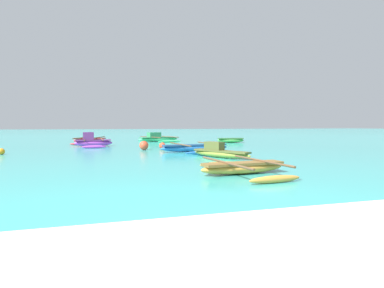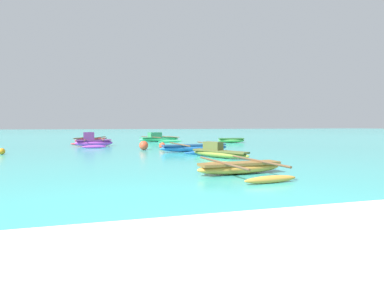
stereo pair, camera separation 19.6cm
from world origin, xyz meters
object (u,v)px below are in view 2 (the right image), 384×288
(mooring_buoy_0, at_px, (144,145))
(mooring_buoy_2, at_px, (2,151))
(moored_boat_5, at_px, (231,140))
(moored_boat_6, at_px, (194,148))
(moored_boat_2, at_px, (91,141))
(moored_boat_4, at_px, (93,142))
(moored_boat_0, at_px, (159,138))
(moored_boat_3, at_px, (218,152))
(mooring_buoy_1, at_px, (162,146))
(moored_boat_1, at_px, (240,168))

(mooring_buoy_0, xyz_separation_m, mooring_buoy_2, (-7.43, -0.96, -0.12))
(moored_boat_5, xyz_separation_m, moored_boat_6, (-5.40, -7.56, -0.01))
(moored_boat_2, bearing_deg, moored_boat_4, -69.37)
(moored_boat_0, bearing_deg, moored_boat_6, -108.82)
(moored_boat_3, height_order, mooring_buoy_2, moored_boat_3)
(moored_boat_3, relative_size, moored_boat_6, 0.74)
(moored_boat_3, relative_size, mooring_buoy_0, 5.58)
(moored_boat_2, height_order, moored_boat_4, moored_boat_4)
(moored_boat_2, relative_size, mooring_buoy_0, 8.61)
(moored_boat_5, bearing_deg, mooring_buoy_1, -135.19)
(moored_boat_4, bearing_deg, moored_boat_3, -60.64)
(mooring_buoy_0, bearing_deg, mooring_buoy_2, -172.65)
(mooring_buoy_0, relative_size, mooring_buoy_1, 1.32)
(moored_boat_0, xyz_separation_m, moored_boat_5, (5.73, -3.81, -0.06))
(moored_boat_0, height_order, moored_boat_6, moored_boat_0)
(moored_boat_0, height_order, mooring_buoy_1, moored_boat_0)
(mooring_buoy_1, bearing_deg, moored_boat_5, 37.36)
(moored_boat_6, relative_size, mooring_buoy_2, 12.82)
(mooring_buoy_0, height_order, mooring_buoy_2, mooring_buoy_0)
(mooring_buoy_0, bearing_deg, mooring_buoy_1, 19.12)
(moored_boat_0, relative_size, moored_boat_6, 1.13)
(moored_boat_2, bearing_deg, moored_boat_6, -41.99)
(moored_boat_2, bearing_deg, moored_boat_5, 4.96)
(moored_boat_2, height_order, moored_boat_6, moored_boat_2)
(moored_boat_0, relative_size, moored_boat_1, 1.32)
(moored_boat_0, distance_m, moored_boat_6, 11.38)
(moored_boat_6, distance_m, mooring_buoy_2, 10.19)
(moored_boat_1, xyz_separation_m, moored_boat_6, (0.76, 8.05, 0.02))
(moored_boat_0, height_order, moored_boat_2, moored_boat_0)
(moored_boat_4, relative_size, moored_boat_5, 1.65)
(moored_boat_1, relative_size, moored_boat_4, 0.89)
(moored_boat_5, height_order, moored_boat_6, moored_boat_6)
(moored_boat_4, relative_size, mooring_buoy_1, 9.55)
(mooring_buoy_1, bearing_deg, mooring_buoy_0, -160.88)
(moored_boat_0, height_order, moored_boat_5, moored_boat_0)
(moored_boat_4, bearing_deg, mooring_buoy_1, -43.55)
(mooring_buoy_1, bearing_deg, moored_boat_2, 123.43)
(moored_boat_5, distance_m, mooring_buoy_0, 9.93)
(moored_boat_1, relative_size, moored_boat_3, 1.15)
(moored_boat_2, height_order, mooring_buoy_2, moored_boat_2)
(moored_boat_1, bearing_deg, moored_boat_4, 104.44)
(moored_boat_6, bearing_deg, mooring_buoy_2, 169.17)
(moored_boat_1, height_order, mooring_buoy_0, mooring_buoy_0)
(moored_boat_0, xyz_separation_m, moored_boat_6, (0.33, -11.38, -0.07))
(moored_boat_5, xyz_separation_m, mooring_buoy_2, (-15.56, -6.66, -0.07))
(moored_boat_5, distance_m, mooring_buoy_2, 16.92)
(mooring_buoy_0, bearing_deg, moored_boat_6, -34.33)
(moored_boat_0, bearing_deg, moored_boat_3, -108.36)
(moored_boat_0, distance_m, moored_boat_2, 6.25)
(moored_boat_4, distance_m, mooring_buoy_0, 5.19)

